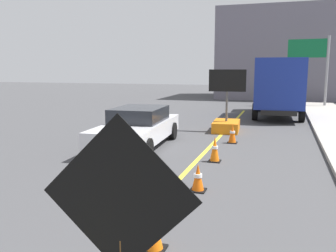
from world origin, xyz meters
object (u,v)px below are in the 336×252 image
object	(u,v)px
traffic_cone_mid_lane	(198,178)
traffic_cone_far_lane	(215,149)
pickup_car	(138,127)
traffic_cone_curbside	(232,134)
traffic_cone_near_sign	(154,230)
box_truck	(279,86)
roadwork_sign	(120,200)
arrow_board_trailer	(226,120)
highway_guide_sign	(316,59)

from	to	relation	value
traffic_cone_mid_lane	traffic_cone_far_lane	bearing A→B (deg)	92.41
pickup_car	traffic_cone_mid_lane	bearing A→B (deg)	-52.06
traffic_cone_far_lane	traffic_cone_curbside	world-z (taller)	traffic_cone_far_lane
traffic_cone_near_sign	traffic_cone_curbside	size ratio (longest dim) A/B	0.91
traffic_cone_mid_lane	box_truck	bearing A→B (deg)	83.94
traffic_cone_mid_lane	pickup_car	bearing A→B (deg)	127.94
roadwork_sign	traffic_cone_far_lane	distance (m)	7.39
pickup_car	roadwork_sign	bearing A→B (deg)	-68.59
traffic_cone_mid_lane	traffic_cone_far_lane	world-z (taller)	traffic_cone_far_lane
traffic_cone_near_sign	traffic_cone_mid_lane	bearing A→B (deg)	89.35
traffic_cone_curbside	box_truck	bearing A→B (deg)	80.06
arrow_board_trailer	box_truck	world-z (taller)	box_truck
arrow_board_trailer	pickup_car	xyz separation A→B (m)	(-2.51, -4.09, 0.22)
highway_guide_sign	traffic_cone_far_lane	distance (m)	18.19
traffic_cone_far_lane	traffic_cone_curbside	distance (m)	2.88
pickup_car	traffic_cone_mid_lane	distance (m)	5.06
roadwork_sign	arrow_board_trailer	distance (m)	12.74
pickup_car	traffic_cone_curbside	size ratio (longest dim) A/B	6.96
arrow_board_trailer	box_truck	bearing A→B (deg)	70.44
box_truck	pickup_car	xyz separation A→B (m)	(-4.57, -9.89, -1.08)
traffic_cone_near_sign	traffic_cone_mid_lane	world-z (taller)	traffic_cone_near_sign
roadwork_sign	traffic_cone_curbside	xyz separation A→B (m)	(-0.25, 10.18, -1.11)
arrow_board_trailer	highway_guide_sign	world-z (taller)	highway_guide_sign
highway_guide_sign	traffic_cone_curbside	xyz separation A→B (m)	(-3.80, -14.63, -3.06)
pickup_car	highway_guide_sign	bearing A→B (deg)	66.90
box_truck	traffic_cone_far_lane	world-z (taller)	box_truck
traffic_cone_curbside	traffic_cone_mid_lane	bearing A→B (deg)	-90.20
arrow_board_trailer	pickup_car	size ratio (longest dim) A/B	0.53
traffic_cone_mid_lane	traffic_cone_far_lane	distance (m)	2.70
box_truck	traffic_cone_curbside	size ratio (longest dim) A/B	9.50
roadwork_sign	traffic_cone_curbside	distance (m)	10.24
box_truck	highway_guide_sign	world-z (taller)	highway_guide_sign
pickup_car	highway_guide_sign	distance (m)	17.84
roadwork_sign	box_truck	world-z (taller)	box_truck
traffic_cone_near_sign	traffic_cone_curbside	bearing A→B (deg)	89.65
highway_guide_sign	traffic_cone_far_lane	xyz separation A→B (m)	(-3.93, -17.50, -3.05)
pickup_car	traffic_cone_far_lane	world-z (taller)	pickup_car
box_truck	traffic_cone_curbside	bearing A→B (deg)	-99.94
highway_guide_sign	traffic_cone_mid_lane	xyz separation A→B (m)	(-3.82, -20.20, -3.11)
traffic_cone_near_sign	traffic_cone_far_lane	bearing A→B (deg)	90.84
pickup_car	traffic_cone_far_lane	bearing A→B (deg)	-23.22
arrow_board_trailer	traffic_cone_curbside	size ratio (longest dim) A/B	3.70
highway_guide_sign	traffic_cone_mid_lane	world-z (taller)	highway_guide_sign
highway_guide_sign	traffic_cone_far_lane	world-z (taller)	highway_guide_sign
roadwork_sign	traffic_cone_far_lane	size ratio (longest dim) A/B	3.05
arrow_board_trailer	traffic_cone_curbside	bearing A→B (deg)	-76.36
highway_guide_sign	traffic_cone_mid_lane	bearing A→B (deg)	-100.70
traffic_cone_far_lane	traffic_cone_mid_lane	bearing A→B (deg)	-87.59
traffic_cone_near_sign	box_truck	bearing A→B (deg)	84.85
traffic_cone_mid_lane	roadwork_sign	bearing A→B (deg)	-86.71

